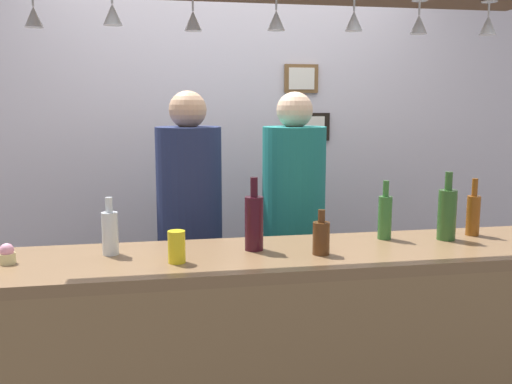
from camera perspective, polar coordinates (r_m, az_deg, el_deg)
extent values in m
cube|color=silver|center=(3.65, -2.85, 4.54)|extent=(4.40, 0.06, 2.60)
cube|color=brown|center=(2.30, 2.05, -6.62)|extent=(2.70, 0.55, 0.04)
cone|color=silver|center=(2.32, -21.51, 16.11)|extent=(0.07, 0.07, 0.08)
cone|color=silver|center=(2.17, -14.27, 16.96)|extent=(0.07, 0.07, 0.08)
cylinder|color=silver|center=(2.29, -6.39, 18.37)|extent=(0.01, 0.01, 0.06)
cone|color=silver|center=(2.28, -6.36, 16.77)|extent=(0.07, 0.07, 0.08)
cylinder|color=silver|center=(2.27, 2.12, 18.53)|extent=(0.01, 0.01, 0.06)
cone|color=silver|center=(2.26, 2.11, 16.90)|extent=(0.07, 0.07, 0.08)
cylinder|color=silver|center=(2.32, 9.87, 18.21)|extent=(0.01, 0.01, 0.06)
cone|color=silver|center=(2.31, 9.83, 16.61)|extent=(0.07, 0.07, 0.08)
cylinder|color=silver|center=(2.47, 16.18, 18.06)|extent=(0.06, 0.06, 0.00)
cylinder|color=silver|center=(2.46, 16.16, 17.43)|extent=(0.01, 0.01, 0.06)
cone|color=silver|center=(2.45, 16.09, 15.93)|extent=(0.07, 0.07, 0.08)
cylinder|color=silver|center=(2.58, 22.47, 17.32)|extent=(0.06, 0.06, 0.00)
cylinder|color=silver|center=(2.58, 22.43, 16.72)|extent=(0.01, 0.01, 0.06)
cone|color=silver|center=(2.57, 22.34, 15.29)|extent=(0.07, 0.07, 0.08)
cube|color=#2D334C|center=(3.16, -6.50, -13.20)|extent=(0.17, 0.18, 0.78)
cylinder|color=navy|center=(2.97, -6.75, -0.02)|extent=(0.34, 0.34, 0.68)
sphere|color=tan|center=(2.93, -6.90, 8.24)|extent=(0.19, 0.19, 0.19)
cube|color=#2D334C|center=(3.24, 3.70, -12.59)|extent=(0.17, 0.18, 0.78)
cylinder|color=#1E7A75|center=(3.05, 3.83, 0.23)|extent=(0.34, 0.34, 0.68)
sphere|color=beige|center=(3.02, 3.92, 8.24)|extent=(0.19, 0.19, 0.19)
cylinder|color=brown|center=(2.74, 21.04, -2.24)|extent=(0.06, 0.06, 0.18)
cylinder|color=brown|center=(2.72, 21.19, 0.45)|extent=(0.03, 0.03, 0.08)
cylinder|color=silver|center=(2.31, -14.49, -4.08)|extent=(0.06, 0.06, 0.17)
cylinder|color=silver|center=(2.28, -14.60, -1.26)|extent=(0.03, 0.03, 0.06)
cylinder|color=#380F19|center=(2.30, -0.20, -3.20)|extent=(0.08, 0.08, 0.22)
cylinder|color=#380F19|center=(2.27, -0.20, 0.51)|extent=(0.03, 0.03, 0.08)
cylinder|color=#2D5623|center=(2.61, 18.69, -2.21)|extent=(0.08, 0.08, 0.22)
cylinder|color=#2D5623|center=(2.59, 18.86, 1.06)|extent=(0.03, 0.03, 0.08)
cylinder|color=#336B2D|center=(2.55, 12.86, -2.54)|extent=(0.06, 0.06, 0.19)
cylinder|color=#336B2D|center=(2.53, 12.96, 0.34)|extent=(0.03, 0.03, 0.07)
cylinder|color=#512D14|center=(2.25, 6.58, -4.66)|extent=(0.07, 0.07, 0.13)
cylinder|color=#512D14|center=(2.24, 6.63, -2.42)|extent=(0.03, 0.03, 0.05)
cylinder|color=yellow|center=(2.15, -8.01, -5.49)|extent=(0.07, 0.07, 0.12)
cylinder|color=beige|center=(2.32, -23.78, -6.15)|extent=(0.06, 0.06, 0.04)
sphere|color=pink|center=(2.31, -23.83, -5.39)|extent=(0.05, 0.05, 0.05)
cube|color=brown|center=(3.70, 4.58, 11.32)|extent=(0.22, 0.02, 0.18)
cube|color=white|center=(3.68, 4.63, 11.33)|extent=(0.17, 0.01, 0.14)
cube|color=black|center=(3.71, 5.16, 6.55)|extent=(0.30, 0.02, 0.18)
cube|color=white|center=(3.69, 5.21, 6.54)|extent=(0.23, 0.01, 0.14)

